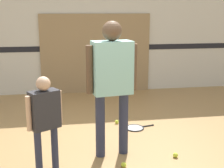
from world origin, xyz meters
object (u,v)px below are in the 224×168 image
object	(u,v)px
tennis_ball_near_instructor	(124,165)
tennis_ball_by_spare_racket	(117,122)
person_student_left	(45,115)
tennis_ball_stray_left	(175,155)
person_instructor	(112,75)
racket_spare_on_floor	(135,128)

from	to	relation	value
tennis_ball_near_instructor	tennis_ball_by_spare_racket	world-z (taller)	same
person_student_left	tennis_ball_by_spare_racket	world-z (taller)	person_student_left
tennis_ball_near_instructor	tennis_ball_stray_left	xyz separation A→B (m)	(0.72, 0.15, 0.00)
tennis_ball_near_instructor	tennis_ball_stray_left	world-z (taller)	same
tennis_ball_by_spare_racket	person_student_left	bearing A→B (deg)	-126.87
person_student_left	tennis_ball_near_instructor	xyz separation A→B (m)	(0.91, -0.03, -0.69)
person_student_left	tennis_ball_by_spare_racket	bearing A→B (deg)	23.28
person_instructor	person_student_left	size ratio (longest dim) A/B	1.51
person_student_left	tennis_ball_by_spare_racket	distance (m)	1.94
person_instructor	person_student_left	world-z (taller)	person_instructor
person_instructor	person_student_left	xyz separation A→B (m)	(-0.83, -0.35, -0.36)
racket_spare_on_floor	person_student_left	bearing A→B (deg)	-151.46
racket_spare_on_floor	tennis_ball_near_instructor	world-z (taller)	tennis_ball_near_instructor
racket_spare_on_floor	tennis_ball_by_spare_racket	bearing A→B (deg)	122.40
tennis_ball_near_instructor	tennis_ball_stray_left	size ratio (longest dim) A/B	1.00
racket_spare_on_floor	tennis_ball_stray_left	distance (m)	1.12
tennis_ball_by_spare_racket	tennis_ball_stray_left	size ratio (longest dim) A/B	1.00
tennis_ball_stray_left	person_instructor	bearing A→B (deg)	163.95
tennis_ball_by_spare_racket	tennis_ball_stray_left	bearing A→B (deg)	-68.06
tennis_ball_near_instructor	tennis_ball_by_spare_racket	xyz separation A→B (m)	(0.18, 1.49, 0.00)
person_instructor	tennis_ball_stray_left	distance (m)	1.34
person_student_left	tennis_ball_near_instructor	distance (m)	1.14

